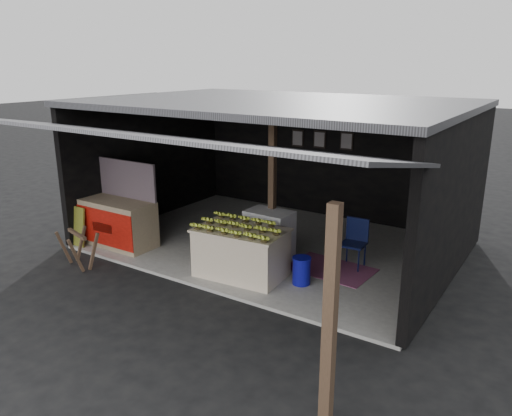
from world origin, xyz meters
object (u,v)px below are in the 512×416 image
Objects in this scene: white_crate at (269,235)px; plastic_chair at (355,238)px; banana_table at (241,252)px; neighbor_stall at (117,220)px; sawhorse at (78,245)px; water_barrel at (301,271)px.

white_crate is 1.62m from plastic_chair.
neighbor_stall is at bearing 177.00° from banana_table.
plastic_chair is at bearing 40.61° from banana_table.
plastic_chair is (4.36, 2.79, 0.16)m from sawhorse.
white_crate reaches higher than water_barrel.
neighbor_stall is (-3.06, -1.05, 0.04)m from white_crate.
neighbor_stall is at bearing 115.44° from sawhorse.
neighbor_stall is 2.32× the size of sawhorse.
water_barrel is at bearing 36.19° from sawhorse.
sawhorse reaches higher than water_barrel.
neighbor_stall reaches higher than banana_table.
plastic_chair reaches higher than banana_table.
banana_table is at bearing 38.50° from sawhorse.
banana_table is 2.15m from plastic_chair.
sawhorse is 0.82× the size of plastic_chair.
plastic_chair is at bearing 70.57° from water_barrel.
sawhorse is 4.21m from water_barrel.
white_crate is 1.28× the size of sawhorse.
banana_table is at bearing -165.18° from water_barrel.
water_barrel is (1.06, 0.28, -0.21)m from banana_table.
neighbor_stall reaches higher than white_crate.
white_crate is 3.60m from sawhorse.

